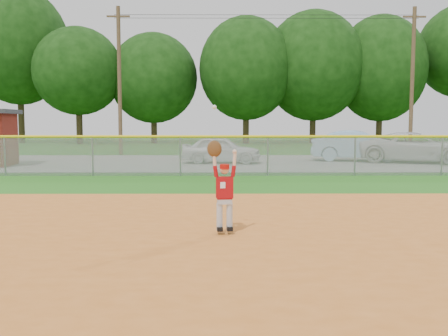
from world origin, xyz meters
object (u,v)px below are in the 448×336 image
(car_white_b, at_px, (416,147))
(ballplayer, at_px, (223,186))
(car_blue, at_px, (358,146))
(car_white_a, at_px, (221,150))

(car_white_b, distance_m, ballplayer, 18.42)
(car_blue, xyz_separation_m, ballplayer, (-7.05, -16.64, 0.10))
(car_white_a, bearing_deg, ballplayer, -174.49)
(car_blue, bearing_deg, car_white_a, 113.51)
(car_white_a, xyz_separation_m, car_white_b, (9.65, 0.30, 0.09))
(ballplayer, bearing_deg, car_white_b, 58.46)
(car_white_a, height_order, ballplayer, ballplayer)
(ballplayer, bearing_deg, car_white_a, 90.07)
(car_white_b, bearing_deg, ballplayer, 168.34)
(car_white_b, xyz_separation_m, ballplayer, (-9.64, -15.70, 0.13))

